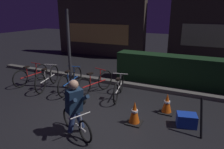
# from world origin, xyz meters

# --- Properties ---
(ground_plane) EXTENTS (40.00, 40.00, 0.00)m
(ground_plane) POSITION_xyz_m (0.00, 0.00, 0.00)
(ground_plane) COLOR black
(sidewalk_curb) EXTENTS (12.00, 0.24, 0.12)m
(sidewalk_curb) POSITION_xyz_m (0.00, 2.20, 0.06)
(sidewalk_curb) COLOR #56544F
(sidewalk_curb) RESTS_ON ground
(hedge_row) EXTENTS (4.80, 0.70, 1.05)m
(hedge_row) POSITION_xyz_m (1.80, 3.10, 0.53)
(hedge_row) COLOR black
(hedge_row) RESTS_ON ground
(storefront_left) EXTENTS (5.49, 0.54, 3.71)m
(storefront_left) POSITION_xyz_m (-3.37, 6.50, 1.84)
(storefront_left) COLOR #42382D
(storefront_left) RESTS_ON ground
(storefront_right) EXTENTS (4.35, 0.54, 4.55)m
(storefront_right) POSITION_xyz_m (2.73, 7.20, 2.26)
(storefront_right) COLOR #42382D
(storefront_right) RESTS_ON ground
(street_post) EXTENTS (0.10, 0.10, 2.63)m
(street_post) POSITION_xyz_m (-1.65, 1.20, 1.32)
(street_post) COLOR #2D2D33
(street_post) RESTS_ON ground
(parked_bike_leftmost) EXTENTS (0.46, 1.55, 0.72)m
(parked_bike_leftmost) POSITION_xyz_m (-3.25, 0.96, 0.33)
(parked_bike_leftmost) COLOR black
(parked_bike_leftmost) RESTS_ON ground
(parked_bike_left_mid) EXTENTS (0.53, 1.63, 0.77)m
(parked_bike_left_mid) POSITION_xyz_m (-2.38, 0.86, 0.35)
(parked_bike_left_mid) COLOR black
(parked_bike_left_mid) RESTS_ON ground
(parked_bike_center_left) EXTENTS (0.46, 1.69, 0.78)m
(parked_bike_center_left) POSITION_xyz_m (-1.49, 0.97, 0.36)
(parked_bike_center_left) COLOR black
(parked_bike_center_left) RESTS_ON ground
(parked_bike_center_right) EXTENTS (0.56, 1.62, 0.77)m
(parked_bike_center_right) POSITION_xyz_m (-0.66, 1.10, 0.35)
(parked_bike_center_right) COLOR black
(parked_bike_center_right) RESTS_ON ground
(parked_bike_right_mid) EXTENTS (0.46, 1.50, 0.70)m
(parked_bike_right_mid) POSITION_xyz_m (0.17, 1.15, 0.32)
(parked_bike_right_mid) COLOR black
(parked_bike_right_mid) RESTS_ON ground
(traffic_cone_near) EXTENTS (0.36, 0.36, 0.56)m
(traffic_cone_near) POSITION_xyz_m (1.11, -0.10, 0.27)
(traffic_cone_near) COLOR black
(traffic_cone_near) RESTS_ON ground
(traffic_cone_far) EXTENTS (0.36, 0.36, 0.53)m
(traffic_cone_far) POSITION_xyz_m (1.71, 0.76, 0.26)
(traffic_cone_far) COLOR black
(traffic_cone_far) RESTS_ON ground
(blue_crate) EXTENTS (0.50, 0.42, 0.30)m
(blue_crate) POSITION_xyz_m (2.25, 0.30, 0.15)
(blue_crate) COLOR #193DB7
(blue_crate) RESTS_ON ground
(cyclist) EXTENTS (1.09, 0.66, 1.25)m
(cyclist) POSITION_xyz_m (0.12, -1.03, 0.63)
(cyclist) COLOR black
(cyclist) RESTS_ON ground
(closed_umbrella) EXTENTS (0.16, 0.32, 0.82)m
(closed_umbrella) POSITION_xyz_m (2.55, 0.05, 0.41)
(closed_umbrella) COLOR black
(closed_umbrella) RESTS_ON ground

